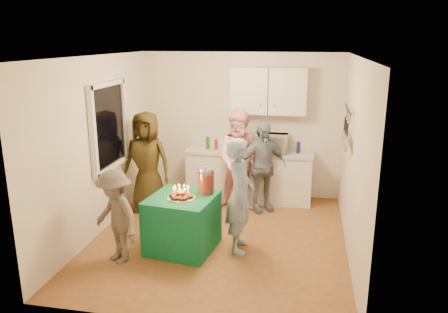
% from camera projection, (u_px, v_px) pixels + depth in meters
% --- Properties ---
extents(floor, '(4.00, 4.00, 0.00)m').
position_uv_depth(floor, '(219.00, 238.00, 6.38)').
color(floor, brown).
rests_on(floor, ground).
extents(ceiling, '(4.00, 4.00, 0.00)m').
position_uv_depth(ceiling, '(219.00, 56.00, 5.69)').
color(ceiling, white).
rests_on(ceiling, floor).
extents(back_wall, '(3.60, 3.60, 0.00)m').
position_uv_depth(back_wall, '(241.00, 125.00, 7.93)').
color(back_wall, silver).
rests_on(back_wall, floor).
extents(left_wall, '(4.00, 4.00, 0.00)m').
position_uv_depth(left_wall, '(98.00, 147.00, 6.36)').
color(left_wall, silver).
rests_on(left_wall, floor).
extents(right_wall, '(4.00, 4.00, 0.00)m').
position_uv_depth(right_wall, '(354.00, 159.00, 5.71)').
color(right_wall, silver).
rests_on(right_wall, floor).
extents(window_night, '(0.04, 1.00, 1.20)m').
position_uv_depth(window_night, '(108.00, 126.00, 6.58)').
color(window_night, black).
rests_on(window_night, left_wall).
extents(counter, '(2.20, 0.58, 0.86)m').
position_uv_depth(counter, '(249.00, 176.00, 7.84)').
color(counter, white).
rests_on(counter, floor).
extents(countertop, '(2.24, 0.62, 0.05)m').
position_uv_depth(countertop, '(249.00, 152.00, 7.72)').
color(countertop, beige).
rests_on(countertop, counter).
extents(upper_cabinet, '(1.30, 0.30, 0.80)m').
position_uv_depth(upper_cabinet, '(269.00, 91.00, 7.53)').
color(upper_cabinet, white).
rests_on(upper_cabinet, back_wall).
extents(pot_rack, '(0.12, 1.00, 0.60)m').
position_uv_depth(pot_rack, '(345.00, 126.00, 6.31)').
color(pot_rack, black).
rests_on(pot_rack, right_wall).
extents(microwave, '(0.56, 0.39, 0.31)m').
position_uv_depth(microwave, '(272.00, 143.00, 7.60)').
color(microwave, white).
rests_on(microwave, countertop).
extents(party_table, '(0.96, 0.96, 0.76)m').
position_uv_depth(party_table, '(183.00, 223.00, 5.98)').
color(party_table, '#0F663D').
rests_on(party_table, floor).
extents(donut_cake, '(0.38, 0.38, 0.18)m').
position_uv_depth(donut_cake, '(181.00, 192.00, 5.81)').
color(donut_cake, '#381C0C').
rests_on(donut_cake, party_table).
extents(punch_jar, '(0.22, 0.22, 0.34)m').
position_uv_depth(punch_jar, '(206.00, 181.00, 5.99)').
color(punch_jar, red).
rests_on(punch_jar, party_table).
extents(man_birthday, '(0.42, 0.60, 1.58)m').
position_uv_depth(man_birthday, '(240.00, 195.00, 5.86)').
color(man_birthday, '#819ABC').
rests_on(man_birthday, floor).
extents(woman_back_left, '(0.86, 0.59, 1.69)m').
position_uv_depth(woman_back_left, '(147.00, 162.00, 7.22)').
color(woman_back_left, brown).
rests_on(woman_back_left, floor).
extents(woman_back_center, '(0.87, 0.70, 1.71)m').
position_uv_depth(woman_back_center, '(241.00, 161.00, 7.26)').
color(woman_back_center, pink).
rests_on(woman_back_center, floor).
extents(woman_back_right, '(0.95, 0.79, 1.52)m').
position_uv_depth(woman_back_right, '(262.00, 167.00, 7.23)').
color(woman_back_right, black).
rests_on(woman_back_right, floor).
extents(child_near_left, '(0.92, 0.82, 1.24)m').
position_uv_depth(child_near_left, '(116.00, 217.00, 5.59)').
color(child_near_left, '#514741').
rests_on(child_near_left, floor).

